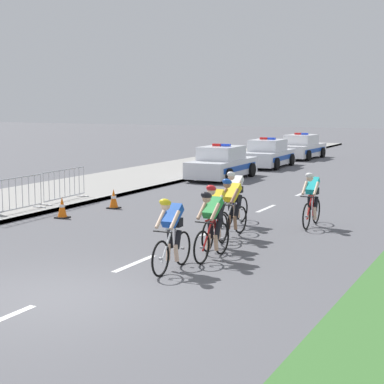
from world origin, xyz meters
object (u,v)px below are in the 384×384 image
at_px(cyclist_second, 212,224).
at_px(cyclist_sixth, 312,198).
at_px(cyclist_fourth, 232,207).
at_px(crowd_barrier_rear, 65,185).
at_px(cyclist_third, 215,215).
at_px(police_car_second, 268,154).
at_px(traffic_cone_near, 114,199).
at_px(cyclist_lead, 171,233).
at_px(police_car_third, 302,148).
at_px(police_car_nearest, 222,164).
at_px(crowd_barrier_middle, 16,195).
at_px(traffic_cone_mid, 62,208).
at_px(cyclist_fifth, 235,197).

height_order(cyclist_second, cyclist_sixth, same).
height_order(cyclist_fourth, crowd_barrier_rear, cyclist_fourth).
bearing_deg(cyclist_third, police_car_second, 106.53).
height_order(cyclist_fourth, traffic_cone_near, cyclist_fourth).
relative_size(cyclist_lead, police_car_third, 0.39).
relative_size(police_car_third, traffic_cone_near, 6.98).
bearing_deg(cyclist_sixth, police_car_second, 114.30).
xyz_separation_m(cyclist_lead, police_car_nearest, (-5.64, 15.01, -0.11)).
relative_size(cyclist_second, cyclist_sixth, 1.00).
distance_m(crowd_barrier_middle, traffic_cone_mid, 1.48).
relative_size(crowd_barrier_middle, traffic_cone_near, 3.63).
relative_size(traffic_cone_near, traffic_cone_mid, 1.00).
xyz_separation_m(police_car_nearest, police_car_second, (0.00, 5.97, 0.00)).
distance_m(cyclist_second, traffic_cone_near, 7.42).
height_order(cyclist_third, crowd_barrier_rear, cyclist_third).
xyz_separation_m(crowd_barrier_middle, traffic_cone_near, (1.76, 2.59, -0.34)).
height_order(cyclist_fourth, crowd_barrier_middle, cyclist_fourth).
distance_m(cyclist_fourth, cyclist_sixth, 2.68).
distance_m(cyclist_fourth, crowd_barrier_middle, 6.94).
bearing_deg(cyclist_fifth, police_car_third, 102.49).
bearing_deg(cyclist_second, cyclist_fourth, 103.10).
distance_m(police_car_nearest, police_car_third, 11.95).
bearing_deg(cyclist_sixth, cyclist_fifth, -160.99).
distance_m(cyclist_lead, crowd_barrier_rear, 9.46).
bearing_deg(crowd_barrier_middle, traffic_cone_mid, 17.76).
height_order(cyclist_lead, cyclist_fifth, same).
height_order(cyclist_third, traffic_cone_near, cyclist_third).
height_order(cyclist_third, crowd_barrier_middle, cyclist_third).
relative_size(cyclist_lead, cyclist_second, 1.00).
xyz_separation_m(cyclist_sixth, crowd_barrier_rear, (-8.55, 0.06, -0.14)).
bearing_deg(traffic_cone_near, cyclist_second, -39.43).
bearing_deg(cyclist_fifth, crowd_barrier_middle, -164.03).
distance_m(police_car_nearest, crowd_barrier_middle, 11.75).
xyz_separation_m(cyclist_sixth, police_car_nearest, (-6.82, 9.14, -0.11)).
height_order(cyclist_fourth, traffic_cone_mid, cyclist_fourth).
bearing_deg(crowd_barrier_middle, cyclist_sixth, 16.71).
bearing_deg(cyclist_lead, cyclist_sixth, 78.60).
relative_size(cyclist_third, crowd_barrier_middle, 0.74).
bearing_deg(police_car_third, cyclist_lead, -78.18).
distance_m(police_car_second, traffic_cone_mid, 17.18).
height_order(cyclist_fifth, police_car_nearest, police_car_nearest).
bearing_deg(traffic_cone_mid, crowd_barrier_rear, 126.41).
bearing_deg(cyclist_third, traffic_cone_mid, 165.44).
relative_size(cyclist_second, police_car_third, 0.39).
xyz_separation_m(police_car_second, traffic_cone_near, (0.23, -15.03, -0.37)).
bearing_deg(cyclist_sixth, cyclist_fourth, -121.96).
height_order(crowd_barrier_rear, traffic_cone_near, crowd_barrier_rear).
height_order(cyclist_sixth, police_car_nearest, police_car_nearest).
bearing_deg(cyclist_sixth, cyclist_third, -109.98).
relative_size(police_car_third, traffic_cone_mid, 6.98).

